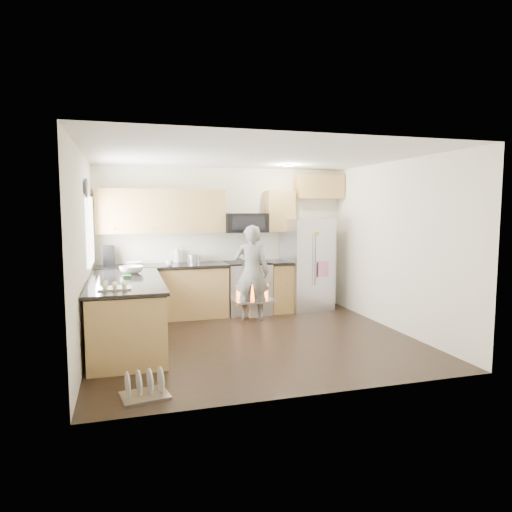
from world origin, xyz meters
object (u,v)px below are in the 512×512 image
object	(u,v)px
stove_range	(247,276)
dish_rack	(145,390)
person	(252,273)
refrigerator	(307,264)

from	to	relation	value
stove_range	dish_rack	distance (m)	3.85
dish_rack	person	bearing A→B (deg)	55.65
refrigerator	dish_rack	xyz separation A→B (m)	(-3.10, -3.27, -0.77)
refrigerator	person	size ratio (longest dim) A/B	1.05
stove_range	refrigerator	distance (m)	1.16
refrigerator	dish_rack	distance (m)	4.57
stove_range	person	bearing A→B (deg)	-96.55
refrigerator	person	distance (m)	1.31
stove_range	refrigerator	world-z (taller)	stove_range
refrigerator	person	world-z (taller)	refrigerator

